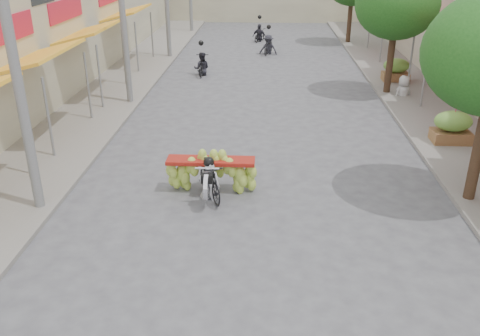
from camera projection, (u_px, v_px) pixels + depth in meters
name	position (u px, v px, depth m)	size (l,w,h in m)	color
ground	(254.00, 293.00, 9.67)	(120.00, 120.00, 0.00)	#58585D
sidewalk_left	(113.00, 83.00, 23.65)	(4.00, 60.00, 0.12)	gray
sidewalk_right	(417.00, 88.00, 22.98)	(4.00, 60.00, 0.12)	gray
utility_pole_near	(11.00, 47.00, 11.02)	(0.60, 0.24, 8.00)	slate
utility_pole_mid	(121.00, 2.00, 19.22)	(0.60, 0.24, 8.00)	slate
street_tree_mid	(397.00, 4.00, 20.62)	(3.40, 3.40, 5.25)	#3A2719
produce_crate_mid	(453.00, 125.00, 16.37)	(1.20, 0.88, 1.16)	brown
produce_crate_far	(396.00, 68.00, 23.66)	(1.20, 0.88, 1.16)	brown
banana_motorbike	(210.00, 172.00, 13.15)	(2.30, 1.87, 1.92)	black
market_umbrella	(462.00, 74.00, 15.62)	(2.23, 2.23, 1.55)	#A61632
pedestrian	(405.00, 75.00, 21.27)	(0.97, 0.79, 1.71)	beige
bg_motorbike_a	(202.00, 60.00, 25.09)	(0.80, 1.67, 1.95)	black
bg_motorbike_b	(269.00, 40.00, 29.66)	(1.16, 1.85, 1.95)	black
bg_motorbike_c	(259.00, 29.00, 33.48)	(1.10, 1.54, 1.95)	black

